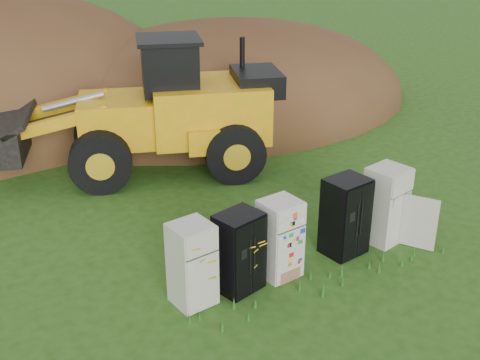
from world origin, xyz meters
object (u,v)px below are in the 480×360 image
object	(u,v)px
fridge_black_right	(345,216)
wheel_loader	(137,107)
fridge_sticker	(280,238)
fridge_open_door	(385,205)
fridge_black_side	(239,252)
fridge_leftmost	(192,264)

from	to	relation	value
fridge_black_right	wheel_loader	size ratio (longest dim) A/B	0.22
fridge_black_right	fridge_sticker	bearing A→B (deg)	173.91
fridge_open_door	wheel_loader	size ratio (longest dim) A/B	0.23
fridge_black_side	fridge_black_right	world-z (taller)	fridge_black_right
fridge_black_side	fridge_open_door	size ratio (longest dim) A/B	0.92
fridge_leftmost	fridge_black_right	size ratio (longest dim) A/B	0.95
fridge_black_side	fridge_black_right	distance (m)	2.75
fridge_leftmost	fridge_sticker	size ratio (longest dim) A/B	1.00
fridge_leftmost	fridge_black_right	xyz separation A→B (m)	(3.77, 0.01, 0.04)
fridge_sticker	fridge_black_right	xyz separation A→B (m)	(1.76, 0.04, 0.04)
fridge_open_door	wheel_loader	distance (m)	7.61
fridge_black_side	fridge_sticker	distance (m)	0.99
fridge_leftmost	fridge_black_side	xyz separation A→B (m)	(1.02, -0.05, -0.01)
fridge_black_right	fridge_open_door	bearing A→B (deg)	-9.47
fridge_sticker	fridge_black_side	bearing A→B (deg)	175.34
fridge_leftmost	fridge_open_door	world-z (taller)	fridge_open_door
fridge_leftmost	fridge_open_door	distance (m)	4.92
fridge_open_door	wheel_loader	bearing A→B (deg)	104.69
fridge_black_side	wheel_loader	bearing A→B (deg)	71.26
fridge_black_side	fridge_sticker	world-z (taller)	fridge_sticker
fridge_black_side	fridge_open_door	distance (m)	3.90
fridge_black_right	wheel_loader	bearing A→B (deg)	100.49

